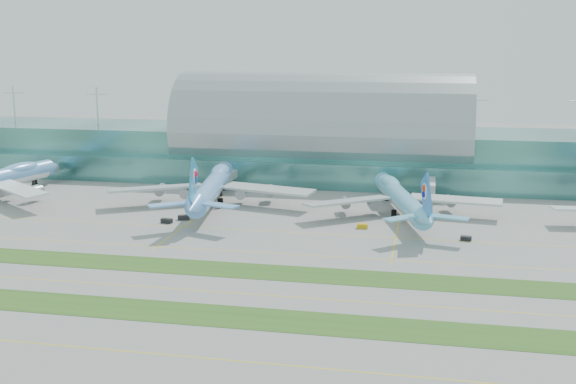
# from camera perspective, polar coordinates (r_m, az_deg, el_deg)

# --- Properties ---
(ground) EXTENTS (700.00, 700.00, 0.00)m
(ground) POSITION_cam_1_polar(r_m,az_deg,el_deg) (177.82, -3.49, -6.43)
(ground) COLOR gray
(ground) RESTS_ON ground
(terminal) EXTENTS (340.00, 69.10, 36.00)m
(terminal) POSITION_cam_1_polar(r_m,az_deg,el_deg) (298.05, 2.79, 3.85)
(terminal) COLOR #3D7A75
(terminal) RESTS_ON ground
(grass_strip_near) EXTENTS (420.00, 12.00, 0.08)m
(grass_strip_near) POSITION_cam_1_polar(r_m,az_deg,el_deg) (152.53, -6.20, -9.64)
(grass_strip_near) COLOR #2D591E
(grass_strip_near) RESTS_ON ground
(grass_strip_far) EXTENTS (420.00, 12.00, 0.08)m
(grass_strip_far) POSITION_cam_1_polar(r_m,az_deg,el_deg) (179.64, -3.33, -6.22)
(grass_strip_far) COLOR #2D591E
(grass_strip_far) RESTS_ON ground
(taxiline_a) EXTENTS (420.00, 0.35, 0.01)m
(taxiline_a) POSITION_cam_1_polar(r_m,az_deg,el_deg) (135.14, -8.80, -12.66)
(taxiline_a) COLOR yellow
(taxiline_a) RESTS_ON ground
(taxiline_b) EXTENTS (420.00, 0.35, 0.01)m
(taxiline_b) POSITION_cam_1_polar(r_m,az_deg,el_deg) (165.07, -4.74, -7.92)
(taxiline_b) COLOR yellow
(taxiline_b) RESTS_ON ground
(taxiline_c) EXTENTS (420.00, 0.35, 0.01)m
(taxiline_c) POSITION_cam_1_polar(r_m,az_deg,el_deg) (194.46, -2.14, -4.80)
(taxiline_c) COLOR yellow
(taxiline_c) RESTS_ON ground
(taxiline_d) EXTENTS (420.00, 0.35, 0.01)m
(taxiline_d) POSITION_cam_1_polar(r_m,az_deg,el_deg) (215.10, -0.78, -3.15)
(taxiline_d) COLOR yellow
(taxiline_d) RESTS_ON ground
(airliner_b) EXTENTS (71.21, 81.51, 22.47)m
(airliner_b) POSITION_cam_1_polar(r_m,az_deg,el_deg) (250.38, -5.96, 0.56)
(airliner_b) COLOR #71B1F9
(airliner_b) RESTS_ON ground
(airliner_c) EXTENTS (62.55, 72.29, 20.21)m
(airliner_c) POSITION_cam_1_polar(r_m,az_deg,el_deg) (236.20, 8.88, -0.38)
(airliner_c) COLOR #68C2E6
(airliner_c) RESTS_ON ground
(gse_c) EXTENTS (3.70, 2.21, 1.42)m
(gse_c) POSITION_cam_1_polar(r_m,az_deg,el_deg) (228.14, -9.57, -2.26)
(gse_c) COLOR black
(gse_c) RESTS_ON ground
(gse_d) EXTENTS (3.95, 2.78, 1.51)m
(gse_d) POSITION_cam_1_polar(r_m,az_deg,el_deg) (231.39, -8.25, -2.01)
(gse_d) COLOR black
(gse_d) RESTS_ON ground
(gse_e) EXTENTS (3.35, 1.90, 1.40)m
(gse_e) POSITION_cam_1_polar(r_m,az_deg,el_deg) (219.90, 5.89, -2.69)
(gse_e) COLOR #CE9E0C
(gse_e) RESTS_ON ground
(gse_f) EXTENTS (3.30, 2.31, 1.29)m
(gse_f) POSITION_cam_1_polar(r_m,az_deg,el_deg) (211.75, 13.89, -3.57)
(gse_f) COLOR black
(gse_f) RESTS_ON ground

